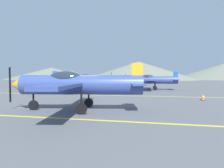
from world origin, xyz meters
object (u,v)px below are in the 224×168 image
at_px(airplane_near, 77,84).
at_px(airplane_mid, 81,80).
at_px(airplane_far, 152,80).
at_px(traffic_cone_front, 203,97).

height_order(airplane_near, airplane_mid, same).
xyz_separation_m(airplane_near, airplane_far, (4.84, 19.30, 0.00)).
relative_size(airplane_far, traffic_cone_front, 16.29).
relative_size(airplane_near, traffic_cone_front, 16.40).
relative_size(airplane_mid, airplane_far, 1.00).
bearing_deg(airplane_near, airplane_far, 75.92).
bearing_deg(traffic_cone_front, airplane_near, -143.43).
xyz_separation_m(airplane_mid, traffic_cone_front, (13.78, -5.67, -1.34)).
bearing_deg(airplane_far, airplane_mid, -144.14).
distance_m(airplane_near, airplane_far, 19.90).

